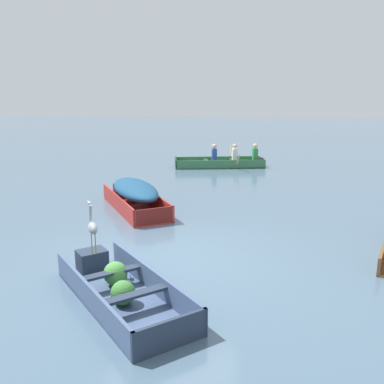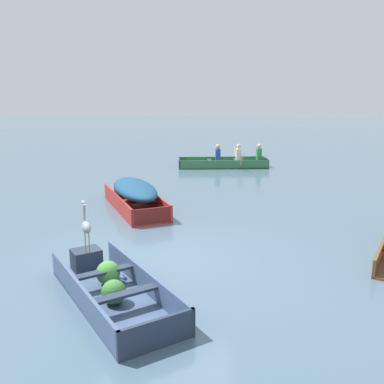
% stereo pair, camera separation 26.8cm
% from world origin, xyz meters
% --- Properties ---
extents(ground_plane, '(80.00, 80.00, 0.00)m').
position_xyz_m(ground_plane, '(0.00, 0.00, 0.00)').
color(ground_plane, slate).
extents(dinghy_slate_blue_foreground, '(2.55, 2.83, 0.41)m').
position_xyz_m(dinghy_slate_blue_foreground, '(-0.53, -1.44, 0.16)').
color(dinghy_slate_blue_foreground, '#475B7F').
rests_on(dinghy_slate_blue_foreground, ground).
extents(skiff_red_near_moored, '(2.28, 3.02, 0.73)m').
position_xyz_m(skiff_red_near_moored, '(-1.36, 3.25, 0.43)').
color(skiff_red_near_moored, '#AD2D28').
rests_on(skiff_red_near_moored, ground).
extents(rowboat_green_with_crew, '(3.59, 2.21, 0.90)m').
position_xyz_m(rowboat_green_with_crew, '(0.80, 9.62, 0.20)').
color(rowboat_green_with_crew, '#387047').
rests_on(rowboat_green_with_crew, ground).
extents(heron_on_dinghy, '(0.29, 0.43, 0.84)m').
position_xyz_m(heron_on_dinghy, '(-1.09, -0.82, 0.88)').
color(heron_on_dinghy, olive).
rests_on(heron_on_dinghy, dinghy_slate_blue_foreground).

